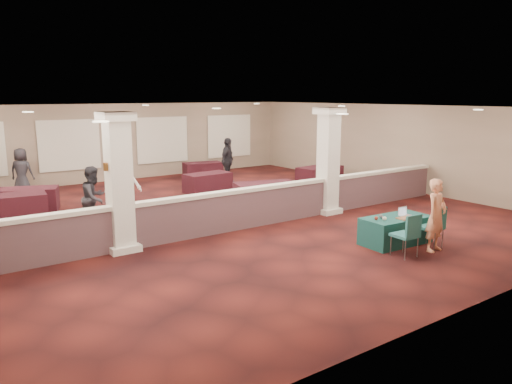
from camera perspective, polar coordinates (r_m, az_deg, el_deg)
ground at (r=14.89m, az=-4.38°, el=-2.84°), size 16.00×16.00×0.00m
wall_back at (r=21.79m, az=-15.47°, el=5.50°), size 16.00×0.04×3.20m
wall_front at (r=8.87m, az=23.39°, el=-2.74°), size 16.00×0.04×3.20m
wall_right at (r=19.90m, az=15.73°, el=4.99°), size 0.04×16.00×3.20m
ceiling at (r=14.45m, az=-4.57°, el=9.57°), size 16.00×16.00×0.02m
partition_wall at (r=13.53m, az=-1.12°, el=-1.77°), size 15.60×0.28×1.10m
column_left at (r=11.74m, az=-15.37°, el=1.17°), size 0.72×0.72×3.20m
column_right at (r=15.21m, az=8.25°, el=3.65°), size 0.72×0.72×3.20m
sconce_left at (r=11.59m, az=-16.76°, el=2.79°), size 0.12×0.12×0.18m
sconce_right at (r=11.78m, az=-14.19°, el=3.05°), size 0.12×0.12×0.18m
near_table at (r=12.63m, az=15.66°, el=-4.22°), size 1.77×0.96×0.66m
conf_chair_main at (r=12.46m, az=19.79°, el=-3.46°), size 0.57×0.57×1.00m
conf_chair_side at (r=11.58m, az=17.02°, el=-4.37°), size 0.52×0.52×0.99m
woman at (r=12.21m, az=19.91°, el=-2.51°), size 0.66×0.49×1.69m
far_table_front_left at (r=15.89m, az=-26.22°, el=-1.66°), size 2.01×1.18×0.77m
far_table_front_center at (r=16.12m, az=1.05°, el=-0.30°), size 2.14×1.49×0.79m
far_table_front_right at (r=20.04m, az=7.28°, el=1.83°), size 1.97×1.15×0.76m
far_table_back_left at (r=17.07m, az=-24.66°, el=-0.79°), size 1.98×1.47×0.72m
far_table_back_center at (r=18.67m, az=-5.54°, el=1.09°), size 1.78×0.99×0.70m
far_table_back_right at (r=21.91m, az=-6.09°, el=2.53°), size 1.77×1.13×0.66m
attendee_a at (r=14.06m, az=-18.03°, el=-0.63°), size 0.92×0.87×1.71m
attendee_b at (r=16.18m, az=-14.97°, el=1.09°), size 1.23×0.91×1.74m
attendee_c at (r=20.20m, az=-3.27°, el=3.56°), size 1.19×1.07×1.86m
attendee_d at (r=19.87m, az=-25.21°, el=2.14°), size 0.94×0.87×1.69m
laptop_base at (r=12.72m, az=16.72°, el=-2.60°), size 0.31×0.23×0.02m
laptop_screen at (r=12.76m, az=16.39°, el=-2.04°), size 0.30×0.03×0.20m
screen_glow at (r=12.76m, az=16.41°, el=-2.10°), size 0.27×0.02×0.17m
knitting at (r=12.44m, az=16.66°, el=-2.88°), size 0.38×0.29×0.03m
yarn_cream at (r=12.12m, az=14.48°, el=-2.94°), size 0.10×0.10×0.10m
yarn_red at (r=12.12m, az=13.57°, el=-2.93°), size 0.09×0.09×0.09m
yarn_grey at (r=12.32m, az=14.10°, el=-2.71°), size 0.09×0.09×0.09m
scissors at (r=12.83m, az=18.36°, el=-2.59°), size 0.11×0.03×0.01m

